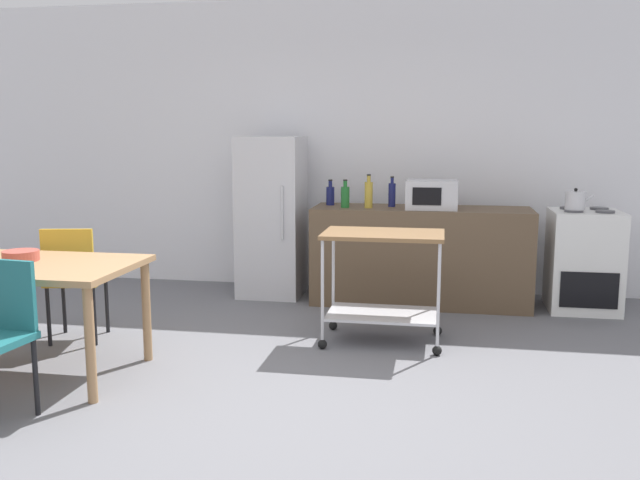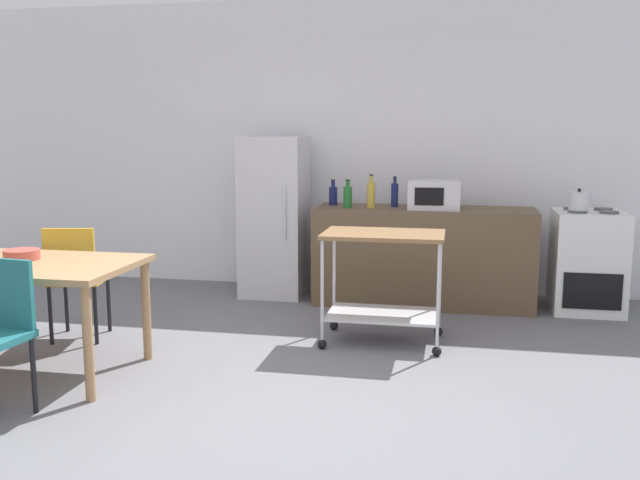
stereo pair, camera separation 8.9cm
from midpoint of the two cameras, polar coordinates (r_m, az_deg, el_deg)
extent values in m
plane|color=slate|center=(4.20, -6.38, -13.38)|extent=(12.00, 12.00, 0.00)
cube|color=white|center=(7.00, 0.95, 7.86)|extent=(8.40, 0.12, 2.90)
cube|color=brown|center=(6.42, 8.01, -1.32)|extent=(2.00, 0.64, 0.90)
cube|color=#A37A51|center=(4.89, -24.29, -1.98)|extent=(1.50, 0.90, 0.04)
cylinder|color=#A37A51|center=(4.29, -19.23, -8.29)|extent=(0.06, 0.06, 0.71)
cylinder|color=#A37A51|center=(4.96, -14.80, -5.76)|extent=(0.06, 0.06, 0.71)
cube|color=gold|center=(5.59, -20.08, -3.14)|extent=(0.47, 0.47, 0.04)
cube|color=gold|center=(5.38, -20.80, -1.24)|extent=(0.38, 0.11, 0.40)
cylinder|color=black|center=(5.75, -17.81, -5.19)|extent=(0.03, 0.03, 0.45)
cylinder|color=black|center=(5.85, -21.03, -5.12)|extent=(0.03, 0.03, 0.45)
cylinder|color=black|center=(5.43, -18.79, -6.06)|extent=(0.03, 0.03, 0.45)
cylinder|color=black|center=(5.54, -22.17, -5.96)|extent=(0.03, 0.03, 0.45)
cube|color=#1E666B|center=(4.25, -25.30, -4.14)|extent=(0.38, 0.07, 0.40)
cylinder|color=black|center=(4.26, -23.23, -10.49)|extent=(0.03, 0.03, 0.45)
cube|color=white|center=(6.55, 20.80, -1.62)|extent=(0.60, 0.60, 0.90)
cube|color=black|center=(6.29, 21.19, -3.94)|extent=(0.48, 0.01, 0.32)
cylinder|color=#47474C|center=(6.34, 20.07, 2.29)|extent=(0.16, 0.16, 0.02)
cylinder|color=#47474C|center=(6.39, 22.37, 2.21)|extent=(0.16, 0.16, 0.02)
cylinder|color=#47474C|center=(6.58, 19.72, 2.54)|extent=(0.16, 0.16, 0.02)
cylinder|color=#47474C|center=(6.63, 21.94, 2.45)|extent=(0.16, 0.16, 0.02)
cube|color=silver|center=(6.68, -4.43, 1.97)|extent=(0.60, 0.60, 1.55)
cylinder|color=silver|center=(6.32, -3.58, 2.28)|extent=(0.02, 0.02, 0.50)
cube|color=brown|center=(5.12, 4.83, 0.47)|extent=(0.90, 0.56, 0.03)
cube|color=silver|center=(5.25, 4.74, -6.18)|extent=(0.83, 0.52, 0.02)
cylinder|color=silver|center=(5.01, -0.31, -4.18)|extent=(0.02, 0.02, 0.76)
sphere|color=black|center=(5.12, -0.30, -8.70)|extent=(0.07, 0.07, 0.07)
cylinder|color=silver|center=(4.93, 9.37, -4.52)|extent=(0.02, 0.02, 0.76)
sphere|color=black|center=(5.04, 9.25, -9.11)|extent=(0.07, 0.07, 0.07)
cylinder|color=silver|center=(5.49, 0.65, -3.00)|extent=(0.02, 0.02, 0.76)
sphere|color=black|center=(5.59, 0.64, -7.16)|extent=(0.07, 0.07, 0.07)
cylinder|color=silver|center=(5.42, 9.46, -3.29)|extent=(0.02, 0.02, 0.76)
sphere|color=black|center=(5.52, 9.35, -7.50)|extent=(0.07, 0.07, 0.07)
cylinder|color=navy|center=(6.53, 0.48, 3.70)|extent=(0.08, 0.08, 0.17)
cylinder|color=navy|center=(6.52, 0.48, 4.71)|extent=(0.04, 0.04, 0.06)
cylinder|color=black|center=(6.51, 0.48, 5.02)|extent=(0.04, 0.04, 0.01)
cylinder|color=#1E6628|center=(6.31, 1.72, 3.59)|extent=(0.08, 0.08, 0.19)
cylinder|color=#1E6628|center=(6.30, 1.72, 4.72)|extent=(0.04, 0.04, 0.05)
cylinder|color=black|center=(6.30, 1.72, 5.02)|extent=(0.04, 0.04, 0.01)
cylinder|color=gold|center=(6.29, 3.68, 3.77)|extent=(0.08, 0.08, 0.24)
cylinder|color=gold|center=(6.28, 3.69, 5.12)|extent=(0.03, 0.03, 0.06)
cylinder|color=black|center=(6.28, 3.70, 5.45)|extent=(0.04, 0.04, 0.01)
cylinder|color=navy|center=(6.41, 5.64, 3.76)|extent=(0.07, 0.07, 0.22)
cylinder|color=navy|center=(6.40, 5.66, 4.97)|extent=(0.03, 0.03, 0.05)
cylinder|color=black|center=(6.40, 5.66, 5.25)|extent=(0.03, 0.03, 0.01)
cube|color=silver|center=(6.27, 8.92, 3.76)|extent=(0.46, 0.34, 0.26)
cube|color=black|center=(6.10, 8.50, 3.63)|extent=(0.25, 0.01, 0.16)
cylinder|color=#B24C3F|center=(4.95, -24.20, -1.20)|extent=(0.23, 0.23, 0.07)
cylinder|color=silver|center=(6.36, 20.17, 3.12)|extent=(0.17, 0.17, 0.16)
sphere|color=black|center=(6.35, 20.22, 3.97)|extent=(0.03, 0.03, 0.03)
cylinder|color=silver|center=(6.37, 21.20, 3.29)|extent=(0.08, 0.02, 0.07)
camera|label=1|loc=(0.04, -90.50, -0.08)|focal=38.29mm
camera|label=2|loc=(0.04, 89.50, 0.08)|focal=38.29mm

